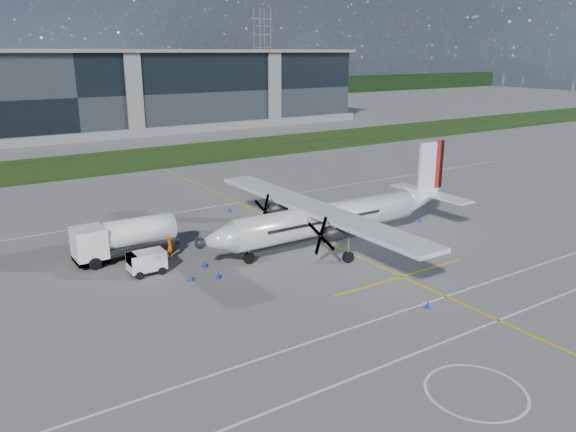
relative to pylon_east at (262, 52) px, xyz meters
name	(u,v)px	position (x,y,z in m)	size (l,w,h in m)	color
ground	(139,170)	(-85.00, -110.00, -15.00)	(400.00, 400.00, 0.00)	slate
grass_strip	(121,161)	(-85.00, -102.00, -14.98)	(400.00, 18.00, 0.04)	#1C340E
terminal_building	(64,94)	(-85.00, -70.00, -7.50)	(120.00, 20.00, 15.00)	black
tree_line	(16,98)	(-85.00, -10.00, -12.00)	(400.00, 6.00, 6.00)	black
pylon_east	(262,52)	(0.00, 0.00, 0.00)	(9.00, 4.60, 30.00)	gray
yellow_taxiway_centerline	(279,221)	(-82.00, -140.00, -14.99)	(0.20, 70.00, 0.01)	yellow
white_lane_line	(464,334)	(-85.00, -164.00, -14.99)	(90.00, 0.15, 0.01)	white
turboprop_aircraft	(336,199)	(-81.60, -147.90, -11.22)	(24.29, 25.19, 7.56)	white
fuel_tanker_truck	(118,240)	(-97.48, -141.65, -13.48)	(8.08, 2.63, 3.03)	white
baggage_tug	(147,263)	(-96.71, -145.63, -14.18)	(2.73, 1.64, 1.64)	white
ground_crew_person	(170,245)	(-94.19, -143.71, -13.92)	(0.88, 0.63, 2.17)	#F25907
safety_cone_nose_stbd	(205,264)	(-92.76, -146.70, -14.75)	(0.36, 0.36, 0.50)	#0C28D1
safety_cone_tail	(421,219)	(-71.04, -147.29, -14.75)	(0.36, 0.36, 0.50)	#0C28D1
safety_cone_stbdwing	(230,209)	(-84.32, -134.57, -14.75)	(0.36, 0.36, 0.50)	#0C28D1
safety_cone_fwd	(191,277)	(-94.66, -148.49, -14.75)	(0.36, 0.36, 0.50)	#0C28D1
safety_cone_portwing	(428,304)	(-84.19, -160.52, -14.75)	(0.36, 0.36, 0.50)	#0C28D1
safety_cone_nose_port	(218,275)	(-92.90, -149.20, -14.75)	(0.36, 0.36, 0.50)	#0C28D1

